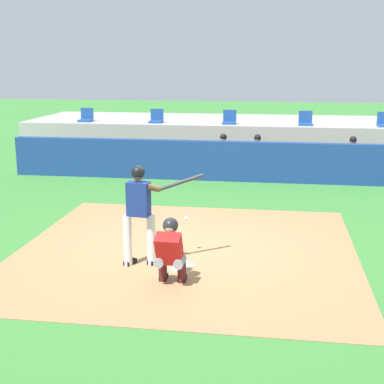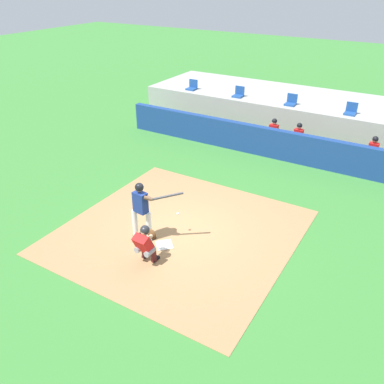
{
  "view_description": "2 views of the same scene",
  "coord_description": "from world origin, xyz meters",
  "px_view_note": "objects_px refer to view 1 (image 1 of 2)",
  "views": [
    {
      "loc": [
        1.61,
        -9.87,
        3.55
      ],
      "look_at": [
        0.0,
        0.7,
        1.0
      ],
      "focal_mm": 51.66,
      "sensor_mm": 36.0,
      "label": 1
    },
    {
      "loc": [
        5.35,
        -8.21,
        6.74
      ],
      "look_at": [
        0.0,
        0.7,
        1.0
      ],
      "focal_mm": 37.67,
      "sensor_mm": 36.0,
      "label": 2
    }
  ],
  "objects_px": {
    "dugout_player_1": "(257,155)",
    "stadium_seat_3": "(305,121)",
    "stadium_seat_0": "(86,118)",
    "batter_at_plate": "(140,209)",
    "stadium_seat_4": "(384,122)",
    "stadium_seat_2": "(229,120)",
    "dugout_player_0": "(223,154)",
    "stadium_seat_1": "(156,119)",
    "home_plate": "(179,265)",
    "catcher_crouched": "(170,249)",
    "dugout_player_2": "(353,157)"
  },
  "relations": [
    {
      "from": "dugout_player_1",
      "to": "stadium_seat_3",
      "type": "height_order",
      "value": "stadium_seat_3"
    },
    {
      "from": "stadium_seat_0",
      "to": "stadium_seat_3",
      "type": "relative_size",
      "value": 1.0
    },
    {
      "from": "batter_at_plate",
      "to": "dugout_player_1",
      "type": "xyz_separation_m",
      "value": [
        1.73,
        8.19,
        -0.36
      ]
    },
    {
      "from": "stadium_seat_0",
      "to": "stadium_seat_4",
      "type": "relative_size",
      "value": 1.0
    },
    {
      "from": "dugout_player_1",
      "to": "stadium_seat_2",
      "type": "height_order",
      "value": "stadium_seat_2"
    },
    {
      "from": "batter_at_plate",
      "to": "dugout_player_0",
      "type": "distance_m",
      "value": 8.23
    },
    {
      "from": "stadium_seat_0",
      "to": "dugout_player_0",
      "type": "bearing_deg",
      "value": -21.46
    },
    {
      "from": "batter_at_plate",
      "to": "dugout_player_1",
      "type": "distance_m",
      "value": 8.38
    },
    {
      "from": "stadium_seat_1",
      "to": "stadium_seat_4",
      "type": "distance_m",
      "value": 7.8
    },
    {
      "from": "home_plate",
      "to": "catcher_crouched",
      "type": "height_order",
      "value": "catcher_crouched"
    },
    {
      "from": "stadium_seat_1",
      "to": "stadium_seat_4",
      "type": "height_order",
      "value": "same"
    },
    {
      "from": "dugout_player_1",
      "to": "stadium_seat_1",
      "type": "distance_m",
      "value": 4.27
    },
    {
      "from": "home_plate",
      "to": "stadium_seat_0",
      "type": "bearing_deg",
      "value": 117.06
    },
    {
      "from": "stadium_seat_1",
      "to": "dugout_player_2",
      "type": "bearing_deg",
      "value": -17.22
    },
    {
      "from": "stadium_seat_1",
      "to": "stadium_seat_4",
      "type": "relative_size",
      "value": 1.0
    },
    {
      "from": "stadium_seat_0",
      "to": "home_plate",
      "type": "bearing_deg",
      "value": -62.94
    },
    {
      "from": "stadium_seat_0",
      "to": "stadium_seat_2",
      "type": "height_order",
      "value": "same"
    },
    {
      "from": "batter_at_plate",
      "to": "dugout_player_2",
      "type": "bearing_deg",
      "value": 60.49
    },
    {
      "from": "stadium_seat_1",
      "to": "dugout_player_1",
      "type": "bearing_deg",
      "value": -29.11
    },
    {
      "from": "dugout_player_0",
      "to": "dugout_player_2",
      "type": "relative_size",
      "value": 1.0
    },
    {
      "from": "stadium_seat_4",
      "to": "catcher_crouched",
      "type": "bearing_deg",
      "value": -115.33
    },
    {
      "from": "catcher_crouched",
      "to": "dugout_player_1",
      "type": "height_order",
      "value": "dugout_player_1"
    },
    {
      "from": "stadium_seat_2",
      "to": "stadium_seat_4",
      "type": "relative_size",
      "value": 1.0
    },
    {
      "from": "stadium_seat_3",
      "to": "stadium_seat_4",
      "type": "bearing_deg",
      "value": 0.0
    },
    {
      "from": "dugout_player_0",
      "to": "stadium_seat_0",
      "type": "height_order",
      "value": "stadium_seat_0"
    },
    {
      "from": "catcher_crouched",
      "to": "dugout_player_0",
      "type": "height_order",
      "value": "dugout_player_0"
    },
    {
      "from": "home_plate",
      "to": "dugout_player_2",
      "type": "relative_size",
      "value": 0.34
    },
    {
      "from": "stadium_seat_3",
      "to": "stadium_seat_1",
      "type": "bearing_deg",
      "value": 180.0
    },
    {
      "from": "dugout_player_1",
      "to": "dugout_player_2",
      "type": "relative_size",
      "value": 1.0
    },
    {
      "from": "dugout_player_1",
      "to": "stadium_seat_3",
      "type": "distance_m",
      "value": 2.7
    },
    {
      "from": "dugout_player_0",
      "to": "dugout_player_2",
      "type": "xyz_separation_m",
      "value": [
        3.99,
        0.0,
        0.0
      ]
    },
    {
      "from": "home_plate",
      "to": "stadium_seat_0",
      "type": "height_order",
      "value": "stadium_seat_0"
    },
    {
      "from": "dugout_player_0",
      "to": "stadium_seat_2",
      "type": "xyz_separation_m",
      "value": [
        0.02,
        2.03,
        0.86
      ]
    },
    {
      "from": "catcher_crouched",
      "to": "stadium_seat_3",
      "type": "relative_size",
      "value": 3.9
    },
    {
      "from": "catcher_crouched",
      "to": "dugout_player_1",
      "type": "xyz_separation_m",
      "value": [
        1.05,
        8.95,
        0.07
      ]
    },
    {
      "from": "catcher_crouched",
      "to": "stadium_seat_0",
      "type": "height_order",
      "value": "stadium_seat_0"
    },
    {
      "from": "dugout_player_0",
      "to": "stadium_seat_2",
      "type": "bearing_deg",
      "value": 89.35
    },
    {
      "from": "batter_at_plate",
      "to": "stadium_seat_0",
      "type": "bearing_deg",
      "value": 113.88
    },
    {
      "from": "home_plate",
      "to": "batter_at_plate",
      "type": "distance_m",
      "value": 1.22
    },
    {
      "from": "batter_at_plate",
      "to": "stadium_seat_0",
      "type": "height_order",
      "value": "stadium_seat_0"
    },
    {
      "from": "home_plate",
      "to": "catcher_crouched",
      "type": "xyz_separation_m",
      "value": [
        -0.0,
        -0.81,
        0.58
      ]
    },
    {
      "from": "dugout_player_2",
      "to": "stadium_seat_2",
      "type": "height_order",
      "value": "stadium_seat_2"
    },
    {
      "from": "stadium_seat_4",
      "to": "dugout_player_0",
      "type": "bearing_deg",
      "value": -158.72
    },
    {
      "from": "dugout_player_1",
      "to": "stadium_seat_0",
      "type": "height_order",
      "value": "stadium_seat_0"
    },
    {
      "from": "stadium_seat_2",
      "to": "stadium_seat_4",
      "type": "bearing_deg",
      "value": 0.0
    },
    {
      "from": "catcher_crouched",
      "to": "dugout_player_0",
      "type": "distance_m",
      "value": 8.95
    },
    {
      "from": "dugout_player_2",
      "to": "stadium_seat_0",
      "type": "xyz_separation_m",
      "value": [
        -9.16,
        2.03,
        0.86
      ]
    },
    {
      "from": "catcher_crouched",
      "to": "stadium_seat_4",
      "type": "distance_m",
      "value": 12.19
    },
    {
      "from": "dugout_player_2",
      "to": "stadium_seat_4",
      "type": "distance_m",
      "value": 2.53
    },
    {
      "from": "stadium_seat_2",
      "to": "catcher_crouched",
      "type": "bearing_deg",
      "value": -90.0
    }
  ]
}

